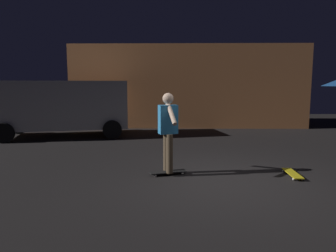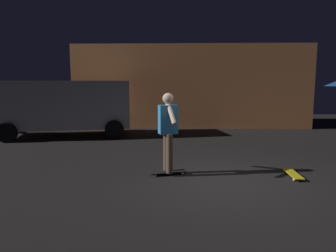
% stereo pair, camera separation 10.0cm
% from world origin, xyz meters
% --- Properties ---
extents(ground_plane, '(28.00, 28.00, 0.00)m').
position_xyz_m(ground_plane, '(0.00, 0.00, 0.00)').
color(ground_plane, black).
extents(low_building, '(10.33, 3.22, 3.60)m').
position_xyz_m(low_building, '(-0.43, 8.97, 1.80)').
color(low_building, '#C67A47').
rests_on(low_building, ground_plane).
extents(parked_van, '(4.91, 3.10, 2.03)m').
position_xyz_m(parked_van, '(-5.16, 5.32, 1.16)').
color(parked_van, silver).
rests_on(parked_van, ground_plane).
extents(skateboard_ridden, '(0.80, 0.43, 0.07)m').
position_xyz_m(skateboard_ridden, '(-1.17, 0.47, 0.06)').
color(skateboard_ridden, black).
rests_on(skateboard_ridden, ground_plane).
extents(skateboard_spare, '(0.23, 0.78, 0.07)m').
position_xyz_m(skateboard_spare, '(1.45, 0.42, 0.06)').
color(skateboard_spare, gold).
rests_on(skateboard_spare, ground_plane).
extents(skater, '(0.43, 0.96, 1.67)m').
position_xyz_m(skater, '(-1.17, 0.47, 1.04)').
color(skater, brown).
rests_on(skater, skateboard_ridden).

